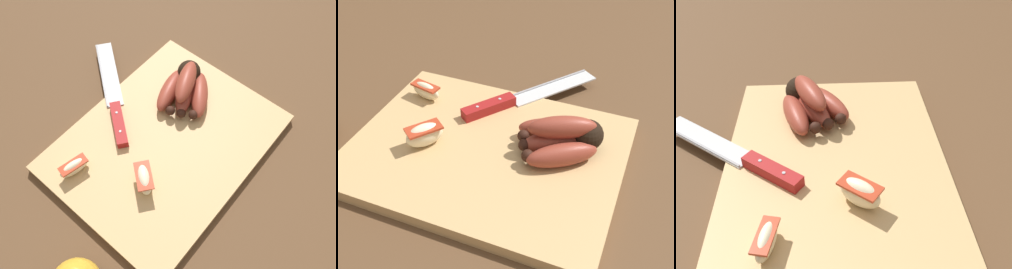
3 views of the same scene
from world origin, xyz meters
The scene contains 6 objects.
ground_plane centered at (0.00, 0.00, 0.00)m, with size 6.00×6.00×0.00m, color brown.
cutting_board centered at (-0.01, -0.01, 0.01)m, with size 0.43×0.33×0.02m, color tan.
banana_bunch centered at (0.10, 0.03, 0.05)m, with size 0.14×0.14×0.07m.
chefs_knife centered at (-0.02, 0.12, 0.03)m, with size 0.19×0.24×0.02m.
apple_wedge_near centered at (-0.17, 0.08, 0.04)m, with size 0.06×0.03×0.03m.
apple_wedge_middle centered at (-0.11, -0.04, 0.04)m, with size 0.06×0.07×0.04m.
Camera 2 is at (0.21, -0.48, 0.48)m, focal length 46.82 mm.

